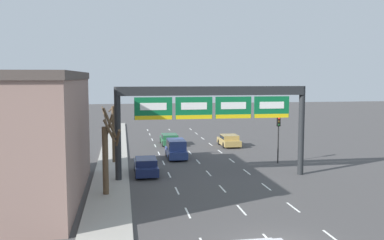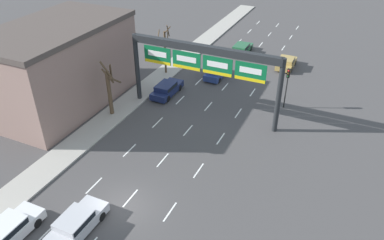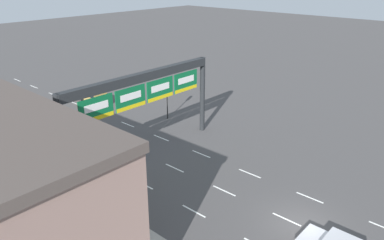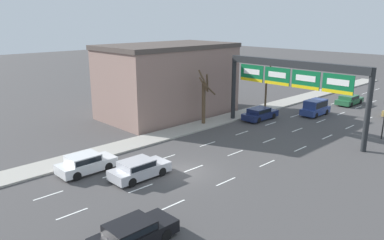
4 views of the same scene
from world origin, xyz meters
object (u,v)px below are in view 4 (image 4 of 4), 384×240
object	(u,v)px
car_white	(86,163)
tree_bare_closest	(266,84)
tree_bare_second	(204,98)
suv_blue	(315,107)
car_black	(133,232)
sign_gantry	(293,76)
car_green	(349,99)
car_navy	(260,113)
car_silver	(139,168)

from	to	relation	value
car_white	tree_bare_closest	bearing A→B (deg)	96.02
tree_bare_second	suv_blue	bearing A→B (deg)	63.60
suv_blue	car_black	distance (m)	31.95
car_white	sign_gantry	bearing A→B (deg)	75.53
tree_bare_second	car_green	bearing A→B (deg)	72.86
sign_gantry	tree_bare_second	distance (m)	9.42
car_black	suv_blue	bearing A→B (deg)	102.58
car_navy	car_green	distance (m)	15.49
sign_gantry	car_navy	xyz separation A→B (m)	(-5.18, 2.16, -5.01)
car_black	tree_bare_second	world-z (taller)	tree_bare_second
sign_gantry	car_green	xyz separation A→B (m)	(-1.56, 17.22, -5.06)
tree_bare_closest	car_green	bearing A→B (deg)	58.09
car_silver	tree_bare_closest	distance (m)	25.40
car_white	car_black	xyz separation A→B (m)	(10.19, -2.87, -0.06)
suv_blue	sign_gantry	bearing A→B (deg)	-77.91
suv_blue	tree_bare_second	xyz separation A→B (m)	(-6.24, -12.57, 1.95)
sign_gantry	car_black	world-z (taller)	sign_gantry
car_silver	car_black	size ratio (longest dim) A/B	0.99
car_navy	car_black	bearing A→B (deg)	-67.39
suv_blue	car_silver	world-z (taller)	suv_blue
sign_gantry	tree_bare_second	bearing A→B (deg)	-153.99
suv_blue	tree_bare_second	distance (m)	14.17
car_green	tree_bare_second	distance (m)	22.27
tree_bare_second	car_silver	bearing A→B (deg)	-63.90
car_silver	tree_bare_closest	size ratio (longest dim) A/B	0.73
car_white	car_silver	xyz separation A→B (m)	(3.58, 2.27, -0.02)
car_black	tree_bare_closest	world-z (taller)	tree_bare_closest
car_white	car_silver	distance (m)	4.24
car_silver	suv_blue	bearing A→B (deg)	90.78
car_black	sign_gantry	bearing A→B (deg)	102.77
car_silver	tree_bare_second	size ratio (longest dim) A/B	0.75
tree_bare_second	tree_bare_closest	bearing A→B (deg)	88.99
car_silver	car_green	xyz separation A→B (m)	(-0.07, 34.63, -0.05)
car_silver	car_navy	bearing A→B (deg)	100.68
sign_gantry	suv_blue	xyz separation A→B (m)	(-1.85, 8.63, -4.72)
suv_blue	car_green	distance (m)	8.61
car_navy	suv_blue	size ratio (longest dim) A/B	1.12
car_green	tree_bare_closest	xyz separation A→B (m)	(-6.34, -10.17, 2.55)
car_silver	car_white	bearing A→B (deg)	-147.63
sign_gantry	tree_bare_closest	bearing A→B (deg)	138.24
car_white	car_silver	world-z (taller)	car_white
tree_bare_second	car_black	bearing A→B (deg)	-54.65
sign_gantry	tree_bare_second	xyz separation A→B (m)	(-8.09, -3.95, -2.78)
car_silver	tree_bare_closest	xyz separation A→B (m)	(-6.40, 24.45, 2.50)
suv_blue	tree_bare_closest	world-z (taller)	tree_bare_closest
car_white	car_black	world-z (taller)	car_white
sign_gantry	car_silver	xyz separation A→B (m)	(-1.49, -17.41, -5.01)
car_navy	car_white	bearing A→B (deg)	-89.72
suv_blue	car_green	bearing A→B (deg)	88.08
car_navy	sign_gantry	bearing A→B (deg)	-22.63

